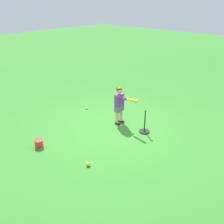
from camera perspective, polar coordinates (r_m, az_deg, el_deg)
ground_plane at (r=6.90m, az=0.06°, el=-3.67°), size 40.00×40.00×0.00m
child_batter at (r=6.87m, az=1.86°, el=2.22°), size 0.77×0.33×1.08m
play_ball_center_lawn at (r=5.47m, az=-5.51°, el=-11.79°), size 0.09×0.09×0.09m
play_ball_by_bucket at (r=8.04m, az=-5.86°, el=0.88°), size 0.07×0.07×0.07m
batting_tee at (r=6.70m, az=7.42°, el=-3.78°), size 0.28×0.28×0.62m
toy_bucket at (r=6.29m, az=-16.41°, el=-6.86°), size 0.22×0.22×0.19m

